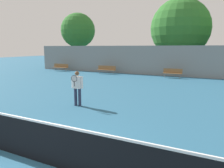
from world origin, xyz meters
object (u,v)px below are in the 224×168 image
object	(u,v)px
tennis_net	(45,143)
bench_courtside_far	(61,67)
bench_by_gate	(173,72)
tree_green_broad	(78,31)
bench_adjacent_court	(106,69)
tree_green_tall	(180,28)
tennis_player	(77,86)

from	to	relation	value
tennis_net	bench_courtside_far	world-z (taller)	tennis_net
bench_by_gate	tree_green_broad	xyz separation A→B (m)	(-13.45, 4.50, 4.39)
bench_courtside_far	tree_green_broad	world-z (taller)	tree_green_broad
tree_green_broad	bench_adjacent_court	bearing A→B (deg)	-33.90
tennis_net	tree_green_broad	distance (m)	25.36
bench_adjacent_court	tree_green_tall	world-z (taller)	tree_green_tall
bench_adjacent_court	tree_green_broad	size ratio (longest dim) A/B	0.29
tennis_net	tree_green_broad	bearing A→B (deg)	123.72
bench_by_gate	tree_green_tall	xyz separation A→B (m)	(-0.51, 5.60, 4.28)
tennis_net	bench_by_gate	distance (m)	16.29
tennis_player	bench_courtside_far	world-z (taller)	tennis_player
tennis_player	tree_green_broad	size ratio (longest dim) A/B	0.23
tennis_net	bench_adjacent_court	size ratio (longest dim) A/B	5.56
tennis_net	bench_by_gate	xyz separation A→B (m)	(-0.41, 16.28, -0.02)
bench_courtside_far	tree_green_tall	bearing A→B (deg)	24.48
tennis_player	bench_adjacent_court	size ratio (longest dim) A/B	0.80
bench_adjacent_court	tennis_net	bearing A→B (deg)	-66.22
bench_adjacent_court	bench_by_gate	size ratio (longest dim) A/B	1.21
tennis_player	tree_green_tall	bearing A→B (deg)	77.26
tree_green_broad	tennis_net	bearing A→B (deg)	-56.28
bench_adjacent_court	tree_green_tall	size ratio (longest dim) A/B	0.26
tennis_net	tree_green_tall	world-z (taller)	tree_green_tall
tennis_net	tree_green_broad	size ratio (longest dim) A/B	1.59
bench_by_gate	tennis_net	bearing A→B (deg)	-88.54
bench_adjacent_court	tree_green_tall	xyz separation A→B (m)	(6.25, 5.60, 4.28)
tennis_net	bench_by_gate	size ratio (longest dim) A/B	6.74
tennis_player	bench_courtside_far	size ratio (longest dim) A/B	0.79
bench_courtside_far	tree_green_tall	size ratio (longest dim) A/B	0.26
tennis_player	tree_green_broad	xyz separation A→B (m)	(-11.45, 16.14, 3.97)
tennis_player	bench_adjacent_court	world-z (taller)	tennis_player
bench_courtside_far	bench_by_gate	world-z (taller)	same
bench_adjacent_court	tree_green_broad	xyz separation A→B (m)	(-6.70, 4.50, 4.39)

